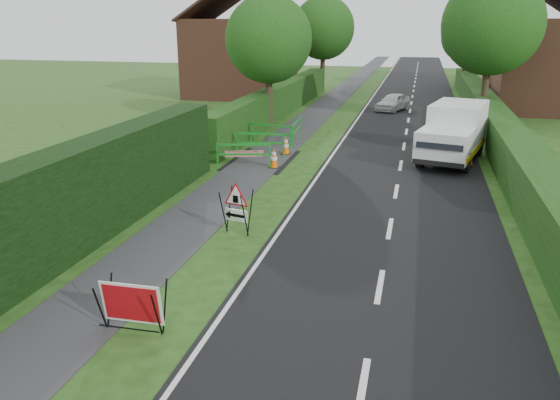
{
  "coord_description": "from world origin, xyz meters",
  "views": [
    {
      "loc": [
        3.01,
        -9.62,
        5.38
      ],
      "look_at": [
        -0.4,
        3.8,
        0.82
      ],
      "focal_mm": 35.0,
      "sensor_mm": 36.0,
      "label": 1
    }
  ],
  "objects_px": {
    "red_rect_sign": "(132,304)",
    "hatchback_car": "(393,102)",
    "triangle_sign": "(235,204)",
    "works_van": "(454,131)"
  },
  "relations": [
    {
      "from": "triangle_sign",
      "to": "hatchback_car",
      "type": "relative_size",
      "value": 0.38
    },
    {
      "from": "red_rect_sign",
      "to": "triangle_sign",
      "type": "xyz_separation_m",
      "value": [
        0.26,
        4.99,
        0.28
      ]
    },
    {
      "from": "triangle_sign",
      "to": "red_rect_sign",
      "type": "bearing_deg",
      "value": -80.28
    },
    {
      "from": "hatchback_car",
      "to": "works_van",
      "type": "bearing_deg",
      "value": -56.14
    },
    {
      "from": "red_rect_sign",
      "to": "hatchback_car",
      "type": "xyz_separation_m",
      "value": [
        3.13,
        27.3,
        -0.02
      ]
    },
    {
      "from": "triangle_sign",
      "to": "hatchback_car",
      "type": "bearing_deg",
      "value": 95.41
    },
    {
      "from": "triangle_sign",
      "to": "works_van",
      "type": "relative_size",
      "value": 0.23
    },
    {
      "from": "red_rect_sign",
      "to": "works_van",
      "type": "relative_size",
      "value": 0.22
    },
    {
      "from": "red_rect_sign",
      "to": "triangle_sign",
      "type": "height_order",
      "value": "triangle_sign"
    },
    {
      "from": "works_van",
      "to": "triangle_sign",
      "type": "bearing_deg",
      "value": -107.64
    }
  ]
}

